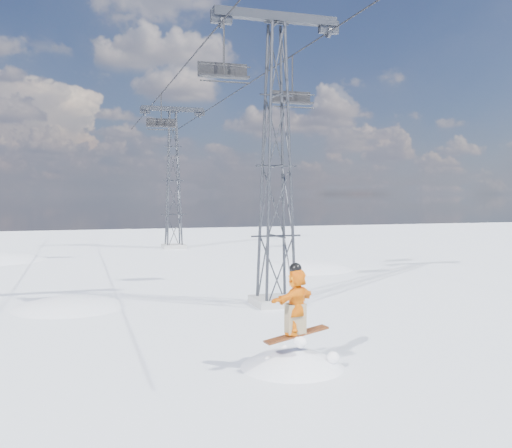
% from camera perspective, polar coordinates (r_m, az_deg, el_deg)
% --- Properties ---
extents(ground, '(120.00, 120.00, 0.00)m').
position_cam_1_polar(ground, '(15.39, 9.36, -13.64)').
color(ground, white).
rests_on(ground, ground).
extents(snow_terrain, '(39.00, 37.00, 22.00)m').
position_cam_1_polar(snow_terrain, '(37.17, -14.00, -19.19)').
color(snow_terrain, white).
rests_on(snow_terrain, ground).
extents(lift_tower_near, '(5.20, 1.80, 11.43)m').
position_cam_1_polar(lift_tower_near, '(22.45, 2.03, 5.74)').
color(lift_tower_near, '#999999').
rests_on(lift_tower_near, ground).
extents(lift_tower_far, '(5.20, 1.80, 11.43)m').
position_cam_1_polar(lift_tower_far, '(46.76, -8.27, 4.28)').
color(lift_tower_far, '#999999').
rests_on(lift_tower_far, ground).
extents(haul_cables, '(4.46, 51.00, 0.06)m').
position_cam_1_polar(haul_cables, '(34.11, -4.61, 13.90)').
color(haul_cables, black).
rests_on(haul_cables, ground).
extents(snowboarder_jump, '(4.40, 4.40, 6.65)m').
position_cam_1_polar(snowboarder_jump, '(15.54, 3.61, -19.85)').
color(snowboarder_jump, white).
rests_on(snowboarder_jump, ground).
extents(lift_chair_near, '(1.90, 0.55, 2.35)m').
position_cam_1_polar(lift_chair_near, '(21.96, -3.27, 15.01)').
color(lift_chair_near, black).
rests_on(lift_chair_near, ground).
extents(lift_chair_mid, '(1.98, 0.57, 2.46)m').
position_cam_1_polar(lift_chair_mid, '(27.35, 3.60, 12.44)').
color(lift_chair_mid, black).
rests_on(lift_chair_mid, ground).
extents(lift_chair_far, '(1.89, 0.54, 2.35)m').
position_cam_1_polar(lift_chair_far, '(37.89, -9.46, 9.90)').
color(lift_chair_far, black).
rests_on(lift_chair_far, ground).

